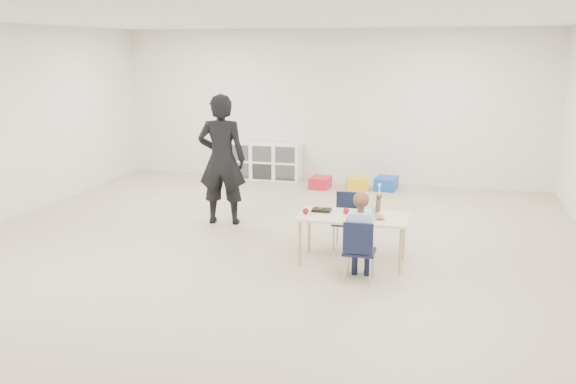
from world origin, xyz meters
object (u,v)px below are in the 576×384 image
(child, at_px, (360,233))
(cubby_shelf, at_px, (265,161))
(table, at_px, (352,239))
(adult, at_px, (222,160))
(chair_near, at_px, (359,250))

(child, height_order, cubby_shelf, child)
(table, bearing_deg, adult, 148.75)
(cubby_shelf, xyz_separation_m, adult, (0.30, -3.02, 0.57))
(chair_near, bearing_deg, table, 105.67)
(chair_near, distance_m, child, 0.20)
(table, distance_m, cubby_shelf, 4.83)
(chair_near, relative_size, cubby_shelf, 0.49)
(cubby_shelf, bearing_deg, chair_near, -62.10)
(table, distance_m, adult, 2.47)
(adult, bearing_deg, chair_near, 133.11)
(child, xyz_separation_m, cubby_shelf, (-2.51, 4.75, -0.20))
(chair_near, distance_m, cubby_shelf, 5.37)
(table, height_order, adult, adult)
(table, relative_size, chair_near, 1.83)
(chair_near, distance_m, adult, 2.87)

